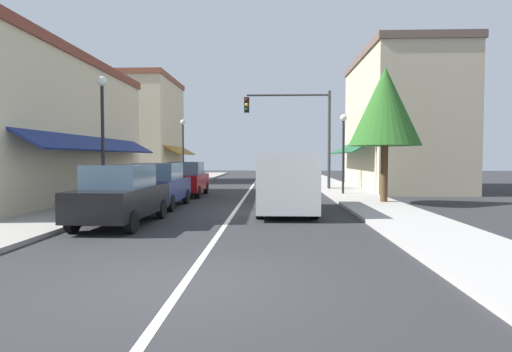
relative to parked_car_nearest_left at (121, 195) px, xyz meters
name	(u,v)px	position (x,y,z in m)	size (l,w,h in m)	color
ground_plane	(249,191)	(3.04, 12.43, -0.88)	(80.00, 80.00, 0.00)	#28282B
sidewalk_left	(156,190)	(-2.46, 12.43, -0.82)	(2.60, 56.00, 0.12)	gray
sidewalk_right	(343,191)	(8.54, 12.43, -0.82)	(2.60, 56.00, 0.12)	#A39E99
lane_center_stripe	(249,191)	(3.04, 12.43, -0.88)	(0.14, 52.00, 0.01)	silver
storefront_left_block	(38,129)	(-6.08, 6.43, 2.40)	(5.96, 14.20, 6.55)	beige
storefront_right_block	(401,122)	(12.40, 14.43, 3.29)	(6.44, 10.20, 8.34)	#BCAD8E
storefront_far_left	(149,130)	(-5.80, 22.43, 3.39)	(5.41, 8.20, 8.53)	beige
parked_car_nearest_left	(121,195)	(0.00, 0.00, 0.00)	(1.87, 4.14, 1.77)	black
parked_car_second_left	(159,185)	(-0.08, 4.43, 0.00)	(1.78, 4.10, 1.77)	navy
parked_car_third_left	(187,179)	(0.00, 9.48, 0.00)	(1.84, 4.13, 1.77)	maroon
van_in_lane	(286,181)	(4.91, 3.03, 0.27)	(2.00, 5.18, 2.12)	silver
traffic_signal_mast_arm	(300,123)	(6.10, 13.28, 3.21)	(5.20, 0.50, 5.99)	#333333
street_lamp_left_near	(102,121)	(-1.83, 3.21, 2.45)	(0.36, 0.36, 4.96)	black
street_lamp_right_mid	(343,140)	(8.10, 9.80, 2.01)	(0.36, 0.36, 4.21)	black
street_lamp_left_far	(183,141)	(-1.97, 17.77, 2.30)	(0.36, 0.36, 4.71)	black
tree_right_near	(385,107)	(9.15, 5.82, 3.22)	(2.99, 2.99, 5.77)	#4C331E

